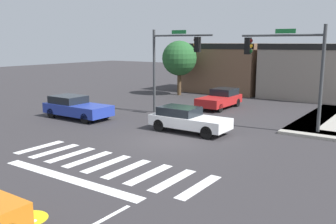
# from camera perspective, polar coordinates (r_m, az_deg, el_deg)

# --- Properties ---
(ground_plane) EXTENTS (120.00, 120.00, 0.00)m
(ground_plane) POSITION_cam_1_polar(r_m,az_deg,el_deg) (18.74, 0.25, -4.33)
(ground_plane) COLOR #302D30
(crosswalk_near) EXTENTS (9.02, 2.54, 0.01)m
(crosswalk_near) POSITION_cam_1_polar(r_m,az_deg,el_deg) (15.39, -9.34, -7.81)
(crosswalk_near) COLOR silver
(crosswalk_near) RESTS_ON ground_plane
(bike_detector_marking) EXTENTS (1.07, 1.07, 0.01)m
(bike_detector_marking) POSITION_cam_1_polar(r_m,az_deg,el_deg) (11.46, -20.54, -15.01)
(bike_detector_marking) COLOR yellow
(bike_detector_marking) RESTS_ON ground_plane
(storefront_row) EXTENTS (14.94, 5.72, 4.73)m
(storefront_row) POSITION_cam_1_polar(r_m,az_deg,el_deg) (36.15, 13.99, 6.41)
(storefront_row) COLOR brown
(storefront_row) RESTS_ON ground_plane
(traffic_signal_northwest) EXTENTS (4.56, 0.32, 5.68)m
(traffic_signal_northwest) POSITION_cam_1_polar(r_m,az_deg,el_deg) (24.92, 0.75, 8.51)
(traffic_signal_northwest) COLOR #383A3D
(traffic_signal_northwest) RESTS_ON ground_plane
(traffic_signal_northeast) EXTENTS (4.58, 0.32, 5.74)m
(traffic_signal_northeast) POSITION_cam_1_polar(r_m,az_deg,el_deg) (21.33, 17.91, 7.59)
(traffic_signal_northeast) COLOR #383A3D
(traffic_signal_northeast) RESTS_ON ground_plane
(car_white) EXTENTS (4.38, 1.75, 1.34)m
(car_white) POSITION_cam_1_polar(r_m,az_deg,el_deg) (20.36, 2.96, -1.12)
(car_white) COLOR white
(car_white) RESTS_ON ground_plane
(car_blue) EXTENTS (4.61, 1.93, 1.41)m
(car_blue) POSITION_cam_1_polar(r_m,az_deg,el_deg) (24.76, -13.90, 0.73)
(car_blue) COLOR #23389E
(car_blue) RESTS_ON ground_plane
(car_red) EXTENTS (1.80, 4.28, 1.40)m
(car_red) POSITION_cam_1_polar(r_m,az_deg,el_deg) (28.08, 8.00, 2.04)
(car_red) COLOR red
(car_red) RESTS_ON ground_plane
(roadside_tree) EXTENTS (3.18, 3.18, 4.99)m
(roadside_tree) POSITION_cam_1_polar(r_m,az_deg,el_deg) (34.51, 1.75, 8.18)
(roadside_tree) COLOR #4C3823
(roadside_tree) RESTS_ON ground_plane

